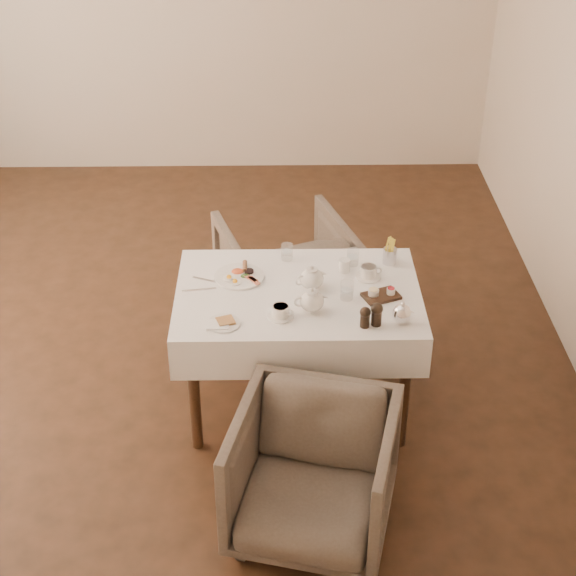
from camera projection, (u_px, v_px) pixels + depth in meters
The scene contains 20 objects.
table at pixel (298, 310), 4.66m from camera, with size 1.28×0.88×0.75m.
armchair_near at pixel (313, 474), 4.06m from camera, with size 0.72×0.74×0.67m, color #4C4238.
armchair_far at pixel (286, 274), 5.51m from camera, with size 0.75×0.77×0.70m, color #4C4238.
breakfast_plate at pixel (240, 276), 4.71m from camera, with size 0.27×0.27×0.03m.
side_plate at pixel (222, 324), 4.34m from camera, with size 0.17×0.17×0.02m.
teapot_centre at pixel (312, 277), 4.58m from camera, with size 0.17×0.13×0.14m, color white, non-canonical shape.
teapot_front at pixel (312, 299), 4.41m from camera, with size 0.17×0.13×0.14m, color white, non-canonical shape.
creamer at pixel (344, 265), 4.75m from camera, with size 0.06×0.06×0.07m, color white.
teacup_near at pixel (281, 312), 4.38m from camera, with size 0.13×0.13×0.07m.
teacup_far at pixel (368, 272), 4.70m from camera, with size 0.14×0.14×0.07m.
glass_left at pixel (287, 252), 4.85m from camera, with size 0.06×0.06×0.09m, color silver.
glass_mid at pixel (347, 290), 4.52m from camera, with size 0.07×0.07×0.10m, color silver.
glass_right at pixel (353, 257), 4.80m from camera, with size 0.07×0.07×0.09m, color silver.
condiment_board at pixel (381, 295), 4.54m from camera, with size 0.22×0.18×0.05m.
pepper_mill_left at pixel (365, 317), 4.30m from camera, with size 0.05×0.05×0.11m, color black, non-canonical shape.
pepper_mill_right at pixel (377, 314), 4.31m from camera, with size 0.06×0.06×0.12m, color black, non-canonical shape.
silver_pot at pixel (402, 312), 4.32m from camera, with size 0.11×0.09×0.12m, color white, non-canonical shape.
fries_cup at pixel (390, 252), 4.80m from camera, with size 0.07×0.07×0.16m.
cutlery_fork at pixel (208, 280), 4.68m from camera, with size 0.01×0.19×0.00m, color silver.
cutlery_knife at pixel (199, 290), 4.61m from camera, with size 0.01×0.18×0.00m, color silver.
Camera 1 is at (0.47, -4.58, 3.24)m, focal length 55.00 mm.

